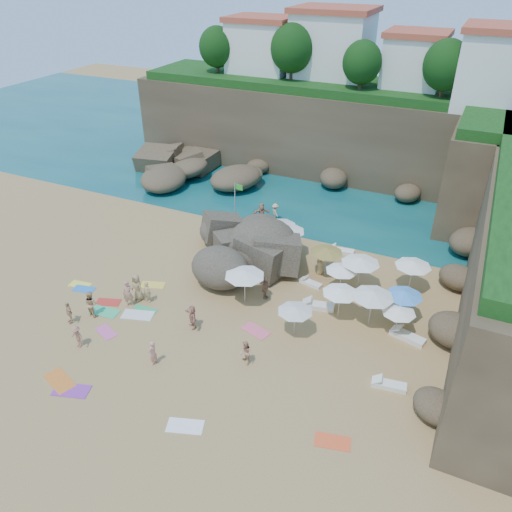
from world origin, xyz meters
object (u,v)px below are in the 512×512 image
at_px(rock_outcrop, 234,264).
at_px(lounger_0, 249,280).
at_px(parasol_1, 287,229).
at_px(person_stand_1, 91,303).
at_px(person_stand_0, 128,294).
at_px(person_stand_5, 262,213).
at_px(person_stand_6, 153,353).
at_px(parasol_0, 281,223).
at_px(person_stand_4, 320,265).
at_px(person_stand_3, 265,288).
at_px(flag_pole, 236,199).
at_px(person_stand_2, 275,212).
at_px(parasol_2, 413,264).

xyz_separation_m(rock_outcrop, lounger_0, (2.00, -1.62, 0.16)).
distance_m(parasol_1, person_stand_1, 14.36).
xyz_separation_m(person_stand_0, person_stand_5, (2.87, 14.12, -0.09)).
height_order(parasol_1, person_stand_6, parasol_1).
bearing_deg(person_stand_1, parasol_0, -107.63).
height_order(parasol_1, person_stand_4, parasol_1).
distance_m(parasol_0, person_stand_3, 6.87).
xyz_separation_m(flag_pole, person_stand_5, (1.40, 1.82, -1.69)).
xyz_separation_m(lounger_0, person_stand_2, (-1.97, 9.27, 0.58)).
relative_size(parasol_0, person_stand_1, 1.36).
bearing_deg(person_stand_3, parasol_0, 15.80).
relative_size(parasol_1, parasol_2, 1.09).
xyz_separation_m(parasol_2, person_stand_5, (-13.01, 4.88, -1.24)).
xyz_separation_m(flag_pole, person_stand_2, (2.33, 2.53, -1.76)).
bearing_deg(person_stand_6, person_stand_1, -108.50).
distance_m(parasol_0, person_stand_5, 4.59).
relative_size(person_stand_1, person_stand_6, 1.11).
bearing_deg(person_stand_1, flag_pole, -89.23).
bearing_deg(person_stand_6, person_stand_4, 156.82).
bearing_deg(person_stand_5, person_stand_1, -138.19).
distance_m(person_stand_2, person_stand_5, 1.18).
bearing_deg(rock_outcrop, person_stand_3, -37.07).
bearing_deg(parasol_1, person_stand_0, -124.45).
bearing_deg(parasol_1, parasol_2, -4.19).
height_order(parasol_0, lounger_0, parasol_0).
relative_size(person_stand_3, person_stand_5, 0.96).
bearing_deg(parasol_2, person_stand_0, -149.80).
height_order(parasol_1, parasol_2, parasol_1).
distance_m(flag_pole, person_stand_3, 10.17).
height_order(person_stand_5, person_stand_6, person_stand_5).
height_order(parasol_1, person_stand_3, parasol_1).
height_order(parasol_2, person_stand_1, parasol_2).
relative_size(flag_pole, parasol_1, 1.52).
bearing_deg(person_stand_1, person_stand_3, -133.40).
relative_size(rock_outcrop, parasol_2, 3.81).
xyz_separation_m(parasol_0, person_stand_1, (-7.39, -12.62, -1.17)).
bearing_deg(rock_outcrop, parasol_1, 42.03).
height_order(person_stand_0, person_stand_2, person_stand_0).
xyz_separation_m(parasol_0, person_stand_2, (-2.09, 3.96, -1.29)).
relative_size(parasol_2, person_stand_6, 1.53).
bearing_deg(rock_outcrop, person_stand_0, -117.72).
distance_m(lounger_0, person_stand_5, 9.06).
bearing_deg(person_stand_2, parasol_0, 164.84).
xyz_separation_m(parasol_2, person_stand_6, (-11.44, -13.00, -1.28)).
xyz_separation_m(parasol_2, person_stand_0, (-15.88, -9.24, -1.15)).
bearing_deg(parasol_0, rock_outcrop, -119.85).
relative_size(person_stand_1, person_stand_2, 1.16).
height_order(person_stand_4, person_stand_6, person_stand_6).
xyz_separation_m(parasol_0, person_stand_4, (3.91, -2.27, -1.30)).
distance_m(person_stand_2, person_stand_4, 8.64).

